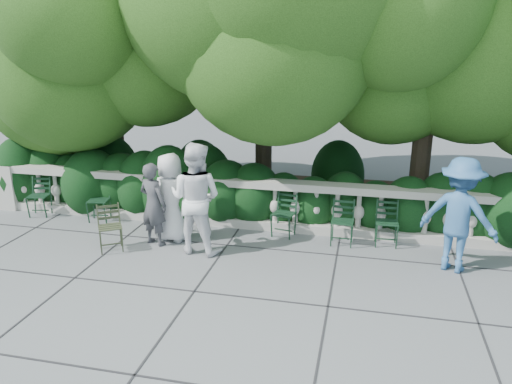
% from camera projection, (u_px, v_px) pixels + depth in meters
% --- Properties ---
extents(ground, '(90.00, 90.00, 0.00)m').
position_uv_depth(ground, '(243.00, 266.00, 8.32)').
color(ground, '#55585D').
rests_on(ground, ground).
extents(balustrade, '(12.00, 0.44, 1.00)m').
position_uv_depth(balustrade, '(265.00, 205.00, 9.85)').
color(balustrade, '#9E998E').
rests_on(balustrade, ground).
extents(shrub_hedge, '(15.00, 2.60, 1.70)m').
position_uv_depth(shrub_hedge, '(276.00, 209.00, 11.11)').
color(shrub_hedge, black).
rests_on(shrub_hedge, ground).
extents(tree_canopy, '(15.04, 6.52, 6.78)m').
position_uv_depth(tree_canopy, '(314.00, 22.00, 9.98)').
color(tree_canopy, '#3F3023').
rests_on(tree_canopy, ground).
extents(chair_a, '(0.53, 0.56, 0.84)m').
position_uv_depth(chair_a, '(38.00, 218.00, 10.57)').
color(chair_a, black).
rests_on(chair_a, ground).
extents(chair_b, '(0.52, 0.55, 0.84)m').
position_uv_depth(chair_b, '(98.00, 223.00, 10.27)').
color(chair_b, black).
rests_on(chair_b, ground).
extents(chair_c, '(0.45, 0.49, 0.84)m').
position_uv_depth(chair_c, '(341.00, 247.00, 9.08)').
color(chair_c, black).
rests_on(chair_c, ground).
extents(chair_d, '(0.46, 0.49, 0.84)m').
position_uv_depth(chair_d, '(386.00, 248.00, 9.04)').
color(chair_d, black).
rests_on(chair_d, ground).
extents(chair_e, '(0.52, 0.55, 0.84)m').
position_uv_depth(chair_e, '(281.00, 238.00, 9.49)').
color(chair_e, black).
rests_on(chair_e, ground).
extents(chair_weathered, '(0.63, 0.64, 0.84)m').
position_uv_depth(chair_weathered, '(113.00, 253.00, 8.82)').
color(chair_weathered, black).
rests_on(chair_weathered, ground).
extents(person_businessman, '(0.90, 0.68, 1.66)m').
position_uv_depth(person_businessman, '(171.00, 197.00, 9.20)').
color(person_businessman, white).
rests_on(person_businessman, ground).
extents(person_woman_grey, '(0.65, 0.53, 1.54)m').
position_uv_depth(person_woman_grey, '(153.00, 204.00, 9.01)').
color(person_woman_grey, '#3C3C41').
rests_on(person_woman_grey, ground).
extents(person_casual_man, '(1.04, 0.86, 1.97)m').
position_uv_depth(person_casual_man, '(196.00, 198.00, 8.66)').
color(person_casual_man, white).
rests_on(person_casual_man, ground).
extents(person_older_blue, '(1.39, 1.12, 1.88)m').
position_uv_depth(person_older_blue, '(459.00, 215.00, 7.96)').
color(person_older_blue, '#305E90').
rests_on(person_older_blue, ground).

